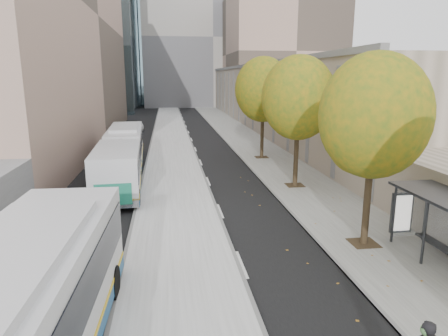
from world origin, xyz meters
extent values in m
cube|color=#A8A8A8|center=(-3.88, 35.00, 0.07)|extent=(4.25, 150.00, 0.15)
cube|color=gray|center=(4.12, 35.00, 0.04)|extent=(4.75, 150.00, 0.08)
cube|color=gray|center=(15.50, 64.00, 4.00)|extent=(18.00, 92.00, 8.00)
cube|color=gray|center=(6.00, 96.00, 15.00)|extent=(30.00, 18.00, 30.00)
cube|color=#383A3F|center=(5.50, 11.00, 2.56)|extent=(1.90, 4.40, 0.10)
cylinder|color=black|center=(3.60, 13.00, 1.70)|extent=(0.28, 0.28, 3.24)
sphere|color=#325C17|center=(3.60, 13.00, 5.26)|extent=(4.20, 4.20, 4.20)
cylinder|color=black|center=(3.60, 22.00, 1.77)|extent=(0.28, 0.28, 3.38)
sphere|color=#325C17|center=(3.60, 22.00, 5.48)|extent=(4.40, 4.40, 4.40)
cylinder|color=black|center=(3.60, 31.00, 1.83)|extent=(0.28, 0.28, 3.51)
sphere|color=#325C17|center=(3.60, 31.00, 5.70)|extent=(4.60, 4.60, 4.60)
cube|color=silver|center=(-7.30, 26.57, 1.41)|extent=(3.20, 17.03, 2.82)
cube|color=black|center=(-7.30, 26.57, 1.93)|extent=(3.23, 16.35, 0.98)
cube|color=#1A7057|center=(-7.30, 18.13, 1.08)|extent=(1.79, 0.14, 1.09)
sphere|color=#568D4D|center=(0.75, 5.08, 1.85)|extent=(0.25, 0.25, 0.25)
imported|color=white|center=(-8.02, 49.02, 0.65)|extent=(1.75, 3.92, 1.31)
camera|label=1|loc=(-4.18, -1.22, 6.71)|focal=32.00mm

